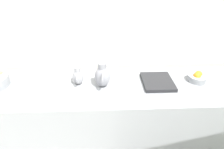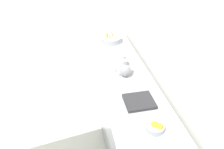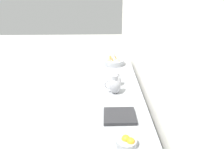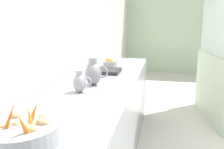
{
  "view_description": "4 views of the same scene",
  "coord_description": "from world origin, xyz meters",
  "px_view_note": "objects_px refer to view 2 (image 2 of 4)",
  "views": [
    {
      "loc": [
        0.1,
        0.28,
        1.92
      ],
      "look_at": [
        -1.4,
        0.34,
        1.04
      ],
      "focal_mm": 30.6,
      "sensor_mm": 36.0,
      "label": 1
    },
    {
      "loc": [
        -0.83,
        2.51,
        2.5
      ],
      "look_at": [
        -1.27,
        0.36,
        1.0
      ],
      "focal_mm": 33.25,
      "sensor_mm": 36.0,
      "label": 2
    },
    {
      "loc": [
        -1.36,
        2.57,
        2.1
      ],
      "look_at": [
        -1.45,
        0.06,
        1.06
      ],
      "focal_mm": 31.59,
      "sensor_mm": 36.0,
      "label": 3
    },
    {
      "loc": [
        -0.87,
        -1.81,
        1.45
      ],
      "look_at": [
        -1.32,
        0.33,
        0.96
      ],
      "focal_mm": 38.83,
      "sensor_mm": 36.0,
      "label": 4
    }
  ],
  "objects_px": {
    "vegetable_colander": "(111,39)",
    "orange_bowl": "(156,127)",
    "metal_pitcher_tall": "(125,69)",
    "metal_pitcher_short": "(124,62)"
  },
  "relations": [
    {
      "from": "metal_pitcher_short",
      "to": "orange_bowl",
      "type": "bearing_deg",
      "value": 90.63
    },
    {
      "from": "orange_bowl",
      "to": "metal_pitcher_short",
      "type": "height_order",
      "value": "metal_pitcher_short"
    },
    {
      "from": "vegetable_colander",
      "to": "metal_pitcher_tall",
      "type": "height_order",
      "value": "metal_pitcher_tall"
    },
    {
      "from": "vegetable_colander",
      "to": "metal_pitcher_short",
      "type": "xyz_separation_m",
      "value": [
        -0.01,
        0.87,
        0.03
      ]
    },
    {
      "from": "vegetable_colander",
      "to": "orange_bowl",
      "type": "distance_m",
      "value": 2.08
    },
    {
      "from": "vegetable_colander",
      "to": "metal_pitcher_short",
      "type": "height_order",
      "value": "vegetable_colander"
    },
    {
      "from": "vegetable_colander",
      "to": "metal_pitcher_tall",
      "type": "relative_size",
      "value": 1.44
    },
    {
      "from": "metal_pitcher_tall",
      "to": "metal_pitcher_short",
      "type": "height_order",
      "value": "metal_pitcher_tall"
    },
    {
      "from": "metal_pitcher_short",
      "to": "vegetable_colander",
      "type": "bearing_deg",
      "value": -89.38
    },
    {
      "from": "vegetable_colander",
      "to": "orange_bowl",
      "type": "height_order",
      "value": "vegetable_colander"
    }
  ]
}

